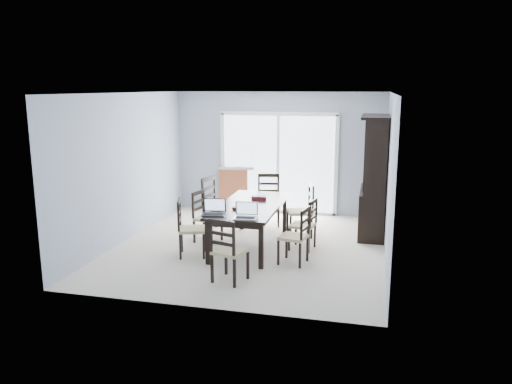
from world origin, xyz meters
TOP-DOWN VIEW (x-y plane):
  - floor at (0.00, 0.00)m, footprint 5.00×5.00m
  - ceiling at (0.00, 0.00)m, footprint 5.00×5.00m
  - back_wall at (0.00, 2.50)m, footprint 4.50×0.02m
  - wall_left at (-2.25, 0.00)m, footprint 0.02×5.00m
  - wall_right at (2.25, 0.00)m, footprint 0.02×5.00m
  - balcony at (0.00, 3.50)m, footprint 4.50×2.00m
  - railing at (0.00, 4.50)m, footprint 4.50×0.06m
  - dining_table at (0.00, 0.00)m, footprint 1.00×2.20m
  - china_hutch at (2.02, 1.25)m, footprint 0.50×1.38m
  - sliding_door at (0.00, 2.48)m, footprint 2.52×0.05m
  - chair_left_near at (-0.89, -0.70)m, footprint 0.53×0.52m
  - chair_left_mid at (-0.88, 0.13)m, footprint 0.48×0.47m
  - chair_left_far at (-0.91, 0.80)m, footprint 0.57×0.56m
  - chair_right_near at (0.94, -0.66)m, footprint 0.47×0.46m
  - chair_right_mid at (0.97, 0.07)m, footprint 0.45×0.44m
  - chair_right_far at (0.82, 0.85)m, footprint 0.55×0.54m
  - chair_end_near at (0.08, -1.66)m, footprint 0.50×0.51m
  - chair_end_far at (-0.01, 1.53)m, footprint 0.52×0.53m
  - laptop_dark at (-0.37, -0.85)m, footprint 0.39×0.30m
  - laptop_silver at (0.16, -0.94)m, footprint 0.37×0.27m
  - book_stack at (-0.06, -0.37)m, footprint 0.27×0.22m
  - cell_phone at (0.08, -0.84)m, footprint 0.11×0.08m
  - game_box at (0.07, 0.37)m, footprint 0.27×0.16m
  - hot_tub at (-0.55, 3.32)m, footprint 2.15×1.99m

SIDE VIEW (x-z plane):
  - balcony at x=0.00m, z-range -0.10..0.00m
  - floor at x=0.00m, z-range 0.00..0.00m
  - hot_tub at x=-0.55m, z-range 0.00..0.98m
  - chair_right_mid at x=0.97m, z-range 0.03..1.04m
  - chair_right_near at x=0.94m, z-range 0.03..1.07m
  - railing at x=0.00m, z-range 0.00..1.10m
  - chair_left_mid at x=-0.88m, z-range 0.03..1.07m
  - chair_end_near at x=0.08m, z-range 0.03..1.11m
  - chair_left_near at x=-0.89m, z-range 0.03..1.12m
  - chair_right_far at x=0.82m, z-range 0.03..1.16m
  - chair_end_far at x=-0.01m, z-range 0.03..1.19m
  - chair_left_far at x=-0.91m, z-range 0.03..1.22m
  - dining_table at x=0.00m, z-range 0.30..1.05m
  - cell_phone at x=0.08m, z-range 0.75..0.76m
  - book_stack at x=-0.06m, z-range 0.75..0.79m
  - game_box at x=0.07m, z-range 0.75..0.81m
  - laptop_silver at x=0.16m, z-range 0.69..0.93m
  - laptop_dark at x=-0.37m, z-range 0.69..0.93m
  - china_hutch at x=2.02m, z-range -0.03..2.17m
  - sliding_door at x=0.00m, z-range 0.00..2.18m
  - back_wall at x=0.00m, z-range 0.00..2.60m
  - wall_left at x=-2.25m, z-range 0.00..2.60m
  - wall_right at x=2.25m, z-range 0.00..2.60m
  - ceiling at x=0.00m, z-range 2.60..2.60m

